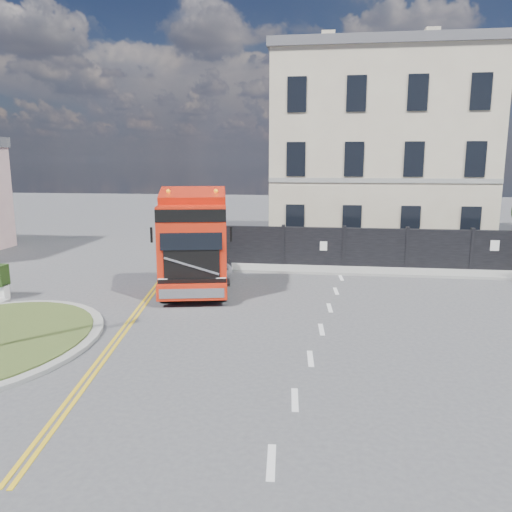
# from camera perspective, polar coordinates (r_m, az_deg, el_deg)

# --- Properties ---
(ground) EXTENTS (120.00, 120.00, 0.00)m
(ground) POSITION_cam_1_polar(r_m,az_deg,el_deg) (16.67, -2.80, -7.51)
(ground) COLOR #424244
(ground) RESTS_ON ground
(hoarding_fence) EXTENTS (18.80, 0.25, 2.00)m
(hoarding_fence) POSITION_cam_1_polar(r_m,az_deg,el_deg) (25.19, 15.82, 0.76)
(hoarding_fence) COLOR black
(hoarding_fence) RESTS_ON ground
(georgian_building) EXTENTS (12.30, 10.30, 12.80)m
(georgian_building) POSITION_cam_1_polar(r_m,az_deg,el_deg) (32.20, 13.38, 11.54)
(georgian_building) COLOR beige
(georgian_building) RESTS_ON ground
(pavement_far) EXTENTS (20.00, 1.60, 0.12)m
(pavement_far) POSITION_cam_1_polar(r_m,az_deg,el_deg) (24.42, 14.72, -1.75)
(pavement_far) COLOR gray
(pavement_far) RESTS_ON ground
(truck) EXTENTS (3.85, 7.15, 4.06)m
(truck) POSITION_cam_1_polar(r_m,az_deg,el_deg) (20.18, -7.09, 1.01)
(truck) COLOR black
(truck) RESTS_ON ground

